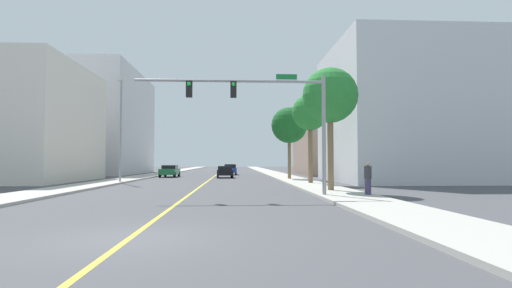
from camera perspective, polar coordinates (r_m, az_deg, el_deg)
ground at (r=52.06m, az=-5.87°, el=-4.53°), size 192.00×192.00×0.00m
sidewalk_left at (r=53.12m, az=-14.94°, el=-4.33°), size 3.09×168.00×0.15m
sidewalk_right at (r=52.32m, az=3.34°, el=-4.44°), size 3.09×168.00×0.15m
lane_marking_center at (r=52.06m, az=-5.87°, el=-4.52°), size 0.16×144.00×0.01m
building_left_near at (r=43.94m, az=-30.95°, el=2.57°), size 12.27×14.66×10.93m
building_left_far at (r=65.81m, az=-21.37°, el=2.75°), size 12.50×22.15×15.36m
building_right_near at (r=41.46m, az=21.54°, el=3.97°), size 15.74×14.59×12.81m
building_right_far at (r=59.28m, az=13.80°, el=-0.20°), size 15.72×15.07×8.31m
traffic_signal_mast at (r=21.13m, az=1.42°, el=5.48°), size 9.90×0.36×6.29m
street_lamp at (r=36.92m, az=-18.53°, el=2.60°), size 0.56×0.28×8.94m
palm_near at (r=25.10m, az=10.41°, el=6.64°), size 3.36×3.36×7.41m
palm_mid at (r=33.24m, az=7.64°, el=4.31°), size 2.95×2.95×7.20m
palm_far at (r=41.31m, az=4.72°, el=2.62°), size 3.66×3.66×7.25m
car_blue at (r=56.83m, az=-3.66°, el=-3.59°), size 1.82×3.89×1.49m
car_black at (r=46.51m, az=-4.41°, el=-3.91°), size 1.96×3.96×1.35m
car_green at (r=49.66m, az=-12.06°, el=-3.72°), size 1.97×4.44×1.43m
pedestrian at (r=21.80m, az=15.50°, el=-4.67°), size 0.38×0.38×1.69m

